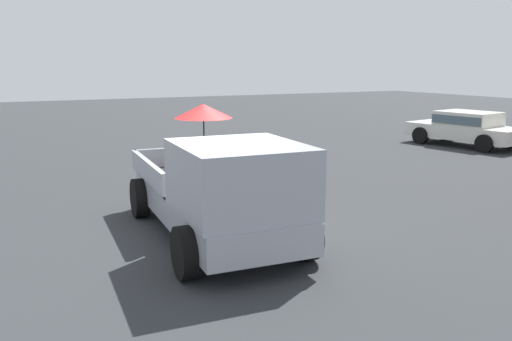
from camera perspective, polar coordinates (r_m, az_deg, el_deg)
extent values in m
plane|color=#2D3033|center=(9.88, -4.70, -6.96)|extent=(80.00, 80.00, 0.00)
cylinder|color=black|center=(8.59, 5.26, -7.01)|extent=(0.82, 0.34, 0.80)
cylinder|color=black|center=(7.90, -7.53, -8.73)|extent=(0.82, 0.34, 0.80)
cylinder|color=black|center=(11.67, -2.88, -2.02)|extent=(0.82, 0.34, 0.80)
cylinder|color=black|center=(11.17, -12.37, -2.89)|extent=(0.82, 0.34, 0.80)
cube|color=#9EA3AD|center=(9.72, -4.76, -3.77)|extent=(5.12, 2.15, 0.50)
cube|color=#9EA3AD|center=(8.25, -1.79, -0.82)|extent=(2.23, 2.01, 1.08)
cube|color=#4C606B|center=(7.30, 1.05, -0.82)|extent=(0.18, 1.72, 0.64)
cube|color=black|center=(10.72, -6.72, -0.83)|extent=(2.92, 2.04, 0.06)
cube|color=#9EA3AD|center=(10.96, -2.13, 0.74)|extent=(2.80, 0.30, 0.40)
cube|color=#9EA3AD|center=(10.46, -11.58, 0.00)|extent=(2.80, 0.30, 0.40)
cube|color=#9EA3AD|center=(11.95, -8.57, 1.51)|extent=(0.23, 1.84, 0.40)
ellipsoid|color=olive|center=(10.62, -5.99, 0.67)|extent=(0.70, 0.37, 0.52)
sphere|color=olive|center=(10.29, -5.53, 2.14)|extent=(0.30, 0.30, 0.28)
cone|color=olive|center=(10.29, -5.12, 2.94)|extent=(0.10, 0.10, 0.12)
cone|color=olive|center=(10.24, -5.98, 2.88)|extent=(0.10, 0.10, 0.12)
cylinder|color=black|center=(10.73, -5.60, 2.64)|extent=(0.03, 0.03, 1.21)
cone|color=red|center=(10.64, -5.67, 6.38)|extent=(1.24, 1.24, 0.28)
cylinder|color=black|center=(21.95, 17.26, 3.61)|extent=(0.69, 0.32, 0.66)
cylinder|color=black|center=(23.38, 19.84, 3.90)|extent=(0.69, 0.32, 0.66)
cylinder|color=black|center=(20.48, 23.33, 2.67)|extent=(0.69, 0.32, 0.66)
cylinder|color=black|center=(22.01, 25.66, 3.02)|extent=(0.69, 0.32, 0.66)
cube|color=silver|center=(21.89, 21.51, 3.89)|extent=(4.53, 2.44, 0.52)
cube|color=silver|center=(21.79, 21.83, 5.16)|extent=(2.33, 1.92, 0.56)
cube|color=#4C606B|center=(21.79, 21.83, 5.16)|extent=(2.29, 1.99, 0.32)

